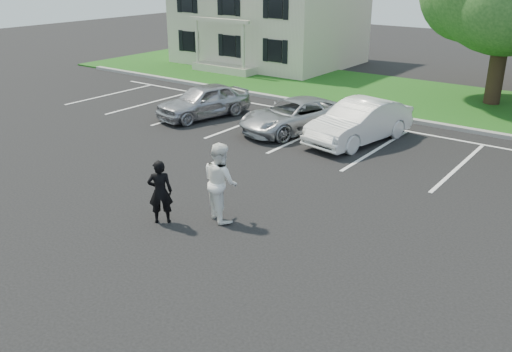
{
  "coord_description": "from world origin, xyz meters",
  "views": [
    {
      "loc": [
        7.15,
        -8.66,
        6.01
      ],
      "look_at": [
        0.0,
        1.0,
        1.25
      ],
      "focal_mm": 38.0,
      "sensor_mm": 36.0,
      "label": 1
    }
  ],
  "objects_px": {
    "man_white_shirt": "(221,182)",
    "car_silver_west": "(204,101)",
    "house": "(270,0)",
    "car_silver_minivan": "(295,115)",
    "man_black_suit": "(160,192)",
    "car_white_sedan": "(359,122)"
  },
  "relations": [
    {
      "from": "house",
      "to": "man_white_shirt",
      "type": "relative_size",
      "value": 5.19
    },
    {
      "from": "car_silver_west",
      "to": "car_white_sedan",
      "type": "distance_m",
      "value": 6.69
    },
    {
      "from": "man_white_shirt",
      "to": "car_silver_west",
      "type": "relative_size",
      "value": 0.49
    },
    {
      "from": "house",
      "to": "car_silver_west",
      "type": "relative_size",
      "value": 2.56
    },
    {
      "from": "house",
      "to": "car_silver_minivan",
      "type": "distance_m",
      "value": 15.52
    },
    {
      "from": "house",
      "to": "car_silver_minivan",
      "type": "height_order",
      "value": "house"
    },
    {
      "from": "man_white_shirt",
      "to": "car_silver_west",
      "type": "height_order",
      "value": "man_white_shirt"
    },
    {
      "from": "man_black_suit",
      "to": "car_white_sedan",
      "type": "bearing_deg",
      "value": -139.21
    },
    {
      "from": "car_silver_west",
      "to": "car_white_sedan",
      "type": "bearing_deg",
      "value": 20.7
    },
    {
      "from": "man_white_shirt",
      "to": "car_silver_minivan",
      "type": "relative_size",
      "value": 0.45
    },
    {
      "from": "car_silver_west",
      "to": "car_white_sedan",
      "type": "relative_size",
      "value": 0.9
    },
    {
      "from": "man_white_shirt",
      "to": "car_white_sedan",
      "type": "height_order",
      "value": "man_white_shirt"
    },
    {
      "from": "man_black_suit",
      "to": "car_silver_minivan",
      "type": "distance_m",
      "value": 8.63
    },
    {
      "from": "man_black_suit",
      "to": "man_white_shirt",
      "type": "xyz_separation_m",
      "value": [
        1.04,
        1.04,
        0.18
      ]
    },
    {
      "from": "man_black_suit",
      "to": "car_silver_minivan",
      "type": "xyz_separation_m",
      "value": [
        -1.57,
        8.48,
        -0.2
      ]
    },
    {
      "from": "man_white_shirt",
      "to": "car_white_sedan",
      "type": "bearing_deg",
      "value": -63.91
    },
    {
      "from": "man_white_shirt",
      "to": "car_silver_minivan",
      "type": "distance_m",
      "value": 7.89
    },
    {
      "from": "man_black_suit",
      "to": "car_silver_west",
      "type": "height_order",
      "value": "man_black_suit"
    },
    {
      "from": "car_silver_west",
      "to": "man_white_shirt",
      "type": "bearing_deg",
      "value": -32.01
    },
    {
      "from": "car_silver_west",
      "to": "car_silver_minivan",
      "type": "bearing_deg",
      "value": 21.31
    },
    {
      "from": "car_silver_west",
      "to": "man_black_suit",
      "type": "bearing_deg",
      "value": -40.7
    },
    {
      "from": "car_silver_west",
      "to": "car_silver_minivan",
      "type": "xyz_separation_m",
      "value": [
        4.09,
        0.54,
        -0.07
      ]
    }
  ]
}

